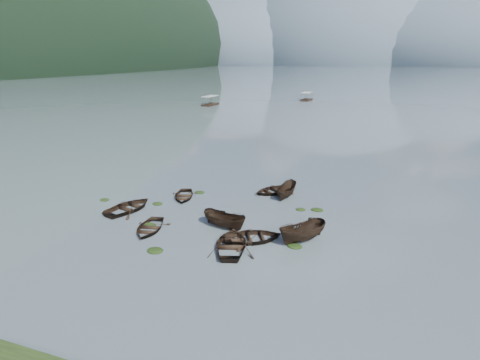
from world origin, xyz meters
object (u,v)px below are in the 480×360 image
(rowboat_3, at_px, (232,248))
(pontoon_centre, at_px, (306,100))
(pontoon_left, at_px, (210,105))
(rowboat_0, at_px, (149,230))

(rowboat_3, xyz_separation_m, pontoon_centre, (-11.36, 104.79, 0.00))
(rowboat_3, bearing_deg, pontoon_left, -81.86)
(rowboat_0, height_order, pontoon_left, pontoon_left)
(rowboat_0, xyz_separation_m, pontoon_left, (-29.13, 81.01, 0.00))
(rowboat_0, xyz_separation_m, pontoon_centre, (-3.83, 104.20, 0.00))
(pontoon_left, distance_m, pontoon_centre, 34.32)
(pontoon_left, xyz_separation_m, pontoon_centre, (25.29, 23.19, 0.00))
(pontoon_left, bearing_deg, rowboat_0, -67.33)
(rowboat_0, distance_m, pontoon_left, 86.09)
(rowboat_0, bearing_deg, pontoon_centre, 80.82)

